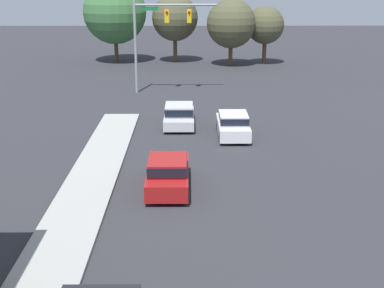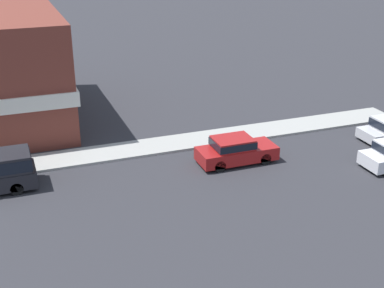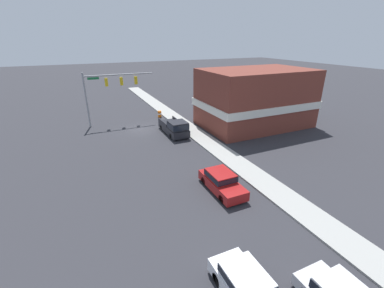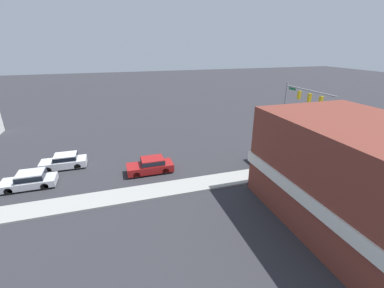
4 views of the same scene
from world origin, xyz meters
The scene contains 8 objects.
ground_plane centered at (0.00, 0.00, 0.00)m, with size 200.00×200.00×0.00m, color #2D2D33.
sidewalk_curb centered at (-5.70, 0.00, 0.07)m, with size 2.40×60.00×0.14m.
near_signal_assembly centered at (2.82, -4.09, 5.25)m, with size 9.04×0.49×7.04m.
car_lead centered at (-2.01, 16.65, 0.79)m, with size 1.86×4.50×1.51m.
car_oncoming centered at (1.64, 25.00, 0.77)m, with size 1.81×4.36×1.48m.
pickup_truck_parked centered at (-3.26, 3.58, 0.95)m, with size 2.08×5.59×1.93m.
construction_barrel centered at (-3.90, -4.40, 0.48)m, with size 0.54×0.54×0.95m.
corner_brick_building centered at (-14.33, 4.40, 3.61)m, with size 14.16×9.13×7.36m.
Camera 3 is at (7.25, 31.26, 11.02)m, focal length 24.00 mm.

